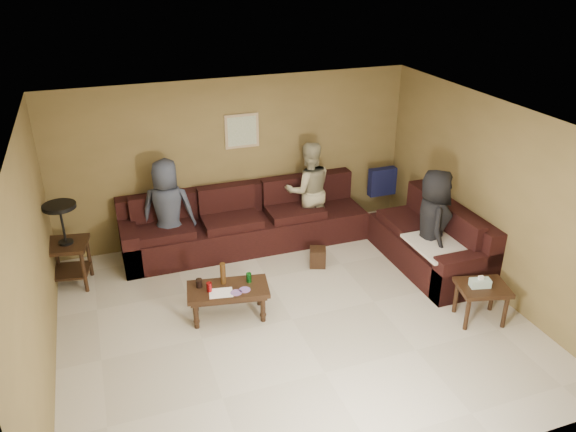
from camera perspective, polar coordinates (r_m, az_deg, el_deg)
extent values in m
plane|color=beige|center=(7.08, 0.42, -10.45)|extent=(5.50, 5.50, 0.00)
cube|color=silver|center=(5.98, 0.50, 8.93)|extent=(5.50, 5.00, 0.10)
cube|color=olive|center=(8.62, -5.29, 5.71)|extent=(5.50, 0.10, 2.50)
cube|color=olive|center=(4.54, 11.75, -14.93)|extent=(5.50, 0.10, 2.50)
cube|color=olive|center=(6.16, -24.44, -5.17)|extent=(0.10, 5.00, 2.50)
cube|color=olive|center=(7.73, 19.99, 1.81)|extent=(0.10, 5.00, 2.50)
cube|color=black|center=(8.63, -4.25, -1.65)|extent=(3.70, 0.90, 0.45)
cube|color=black|center=(8.73, -4.94, 1.91)|extent=(3.70, 0.24, 0.45)
cube|color=black|center=(8.36, -15.76, -2.87)|extent=(0.24, 0.90, 0.63)
cube|color=black|center=(8.33, 14.01, -3.46)|extent=(0.90, 2.00, 0.45)
cube|color=black|center=(8.31, 16.25, -0.34)|extent=(0.24, 2.00, 0.45)
cube|color=black|center=(7.68, 17.60, -5.82)|extent=(0.90, 0.24, 0.63)
cube|color=#12153A|center=(9.22, 9.54, 3.48)|extent=(0.45, 0.14, 0.45)
cube|color=silver|center=(7.85, 16.04, -2.67)|extent=(1.00, 0.85, 0.04)
cube|color=#311D10|center=(6.96, -6.13, -7.42)|extent=(1.06, 0.66, 0.05)
cube|color=#311D10|center=(6.99, -6.11, -7.80)|extent=(0.98, 0.57, 0.05)
cylinder|color=#311D10|center=(6.92, -9.32, -9.92)|extent=(0.06, 0.06, 0.36)
cylinder|color=#311D10|center=(6.96, -2.56, -9.38)|extent=(0.06, 0.06, 0.36)
cylinder|color=#311D10|center=(7.22, -9.40, -8.28)|extent=(0.06, 0.06, 0.36)
cylinder|color=#311D10|center=(7.25, -2.94, -7.77)|extent=(0.06, 0.06, 0.36)
cylinder|color=#AE1318|center=(6.87, -8.02, -7.16)|extent=(0.07, 0.07, 0.12)
cylinder|color=#147522|center=(7.01, -4.00, -6.25)|extent=(0.07, 0.07, 0.12)
cylinder|color=#3F260E|center=(6.96, -6.63, -5.82)|extent=(0.07, 0.07, 0.28)
cylinder|color=black|center=(6.97, -9.02, -6.75)|extent=(0.08, 0.08, 0.11)
cube|color=white|center=(6.85, -6.83, -7.77)|extent=(0.31, 0.26, 0.00)
cylinder|color=#C94788|center=(6.84, -5.29, -7.76)|extent=(0.14, 0.14, 0.01)
cylinder|color=#C94788|center=(6.88, -4.42, -7.48)|extent=(0.14, 0.14, 0.01)
cube|color=#311D10|center=(8.00, -21.58, -2.75)|extent=(0.61, 0.61, 0.05)
cube|color=#311D10|center=(8.18, -21.13, -5.22)|extent=(0.54, 0.54, 0.03)
cylinder|color=#311D10|center=(8.01, -22.97, -5.46)|extent=(0.05, 0.05, 0.61)
cylinder|color=#311D10|center=(7.91, -20.02, -5.32)|extent=(0.05, 0.05, 0.61)
cylinder|color=#311D10|center=(8.37, -22.39, -4.00)|extent=(0.05, 0.05, 0.61)
cylinder|color=#311D10|center=(8.27, -19.56, -3.85)|extent=(0.05, 0.05, 0.61)
cylinder|color=black|center=(7.98, -21.62, -2.49)|extent=(0.19, 0.19, 0.03)
cylinder|color=black|center=(7.86, -21.94, -0.75)|extent=(0.03, 0.03, 0.51)
cylinder|color=black|center=(7.76, -22.24, 0.92)|extent=(0.42, 0.42, 0.05)
cube|color=#311D10|center=(7.22, 19.19, -6.89)|extent=(0.69, 0.61, 0.05)
cylinder|color=#311D10|center=(7.11, 17.75, -9.39)|extent=(0.05, 0.05, 0.46)
cylinder|color=#311D10|center=(7.30, 21.19, -8.99)|extent=(0.05, 0.05, 0.46)
cylinder|color=#311D10|center=(7.39, 16.70, -7.82)|extent=(0.05, 0.05, 0.46)
cylinder|color=#311D10|center=(7.57, 20.04, -7.48)|extent=(0.05, 0.05, 0.46)
cube|color=silver|center=(7.15, 18.94, -6.46)|extent=(0.26, 0.17, 0.10)
cube|color=white|center=(7.11, 19.02, -5.98)|extent=(0.06, 0.04, 0.05)
cube|color=#311D10|center=(8.12, 3.04, -4.20)|extent=(0.29, 0.29, 0.27)
cube|color=tan|center=(8.49, -4.72, 8.61)|extent=(0.52, 0.03, 0.52)
cube|color=beige|center=(8.47, -4.69, 8.59)|extent=(0.44, 0.01, 0.44)
imported|color=#323846|center=(8.18, -12.08, 0.48)|extent=(0.86, 0.68, 1.55)
imported|color=tan|center=(8.70, 2.10, 2.63)|extent=(0.81, 0.66, 1.55)
imported|color=black|center=(7.87, 14.45, -0.79)|extent=(0.74, 0.89, 1.56)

